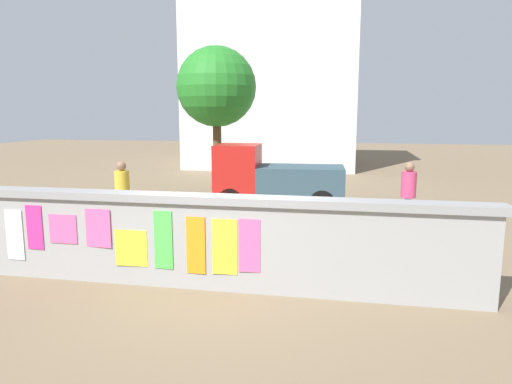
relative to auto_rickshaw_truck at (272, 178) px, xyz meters
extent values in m
plane|color=#7A664C|center=(0.17, 1.79, -0.90)|extent=(60.00, 60.00, 0.00)
cube|color=#9B9B9B|center=(0.17, -6.21, -0.22)|extent=(8.01, 0.30, 1.36)
cube|color=gray|center=(0.17, -6.21, 0.52)|extent=(8.21, 0.42, 0.12)
cube|color=silver|center=(-3.31, -6.37, -0.18)|extent=(0.32, 0.02, 0.85)
cube|color=#F42D8C|center=(-2.93, -6.37, -0.03)|extent=(0.29, 0.02, 0.73)
cube|color=#F9599E|center=(-2.41, -6.37, -0.03)|extent=(0.49, 0.01, 0.47)
cube|color=#F9599E|center=(-1.79, -6.37, 0.01)|extent=(0.44, 0.03, 0.62)
cube|color=yellow|center=(-1.24, -6.37, -0.29)|extent=(0.53, 0.03, 0.59)
cube|color=#4CD84C|center=(-0.70, -6.37, -0.13)|extent=(0.30, 0.02, 0.92)
cube|color=orange|center=(-0.17, -6.37, -0.18)|extent=(0.30, 0.02, 0.90)
cube|color=yellow|center=(0.28, -6.37, -0.18)|extent=(0.39, 0.03, 0.86)
cube|color=#F9599E|center=(0.67, -6.37, -0.14)|extent=(0.33, 0.03, 0.82)
cylinder|color=black|center=(-1.05, -0.71, -0.55)|extent=(0.71, 0.24, 0.70)
cylinder|color=black|center=(-1.13, 0.58, -0.55)|extent=(0.71, 0.24, 0.70)
cylinder|color=black|center=(1.44, -0.56, -0.55)|extent=(0.71, 0.24, 0.70)
cylinder|color=black|center=(1.37, 0.73, -0.55)|extent=(0.71, 0.24, 0.70)
cube|color=red|center=(-0.99, -0.06, 0.20)|extent=(1.29, 1.57, 1.50)
cube|color=#334C59|center=(0.81, 0.05, -0.10)|extent=(2.49, 1.64, 0.90)
cylinder|color=black|center=(2.11, -4.22, -0.60)|extent=(0.61, 0.19, 0.60)
cylinder|color=black|center=(3.39, -4.02, -0.60)|extent=(0.61, 0.21, 0.60)
cube|color=silver|center=(2.75, -4.12, -0.32)|extent=(1.03, 0.39, 0.32)
cube|color=black|center=(2.95, -4.09, -0.14)|extent=(0.59, 0.30, 0.10)
cube|color=#262626|center=(2.21, -4.20, -0.05)|extent=(0.13, 0.56, 0.03)
cylinder|color=black|center=(-0.34, -3.98, -0.57)|extent=(0.65, 0.22, 0.66)
cylinder|color=black|center=(0.67, -3.69, -0.57)|extent=(0.65, 0.22, 0.66)
cube|color=gold|center=(0.16, -3.84, -0.39)|extent=(0.93, 0.30, 0.06)
cylinder|color=gold|center=(0.31, -3.80, -0.17)|extent=(0.04, 0.04, 0.40)
cube|color=black|center=(0.31, -3.80, 0.03)|extent=(0.21, 0.13, 0.05)
cube|color=black|center=(-0.29, -3.97, -0.02)|extent=(0.16, 0.43, 0.03)
cylinder|color=#338CBF|center=(3.48, -1.98, -0.50)|extent=(0.12, 0.12, 0.80)
cylinder|color=#338CBF|center=(3.48, -1.80, -0.50)|extent=(0.12, 0.12, 0.80)
cylinder|color=#D83F72|center=(3.48, -1.89, 0.20)|extent=(0.35, 0.35, 0.60)
sphere|color=#8C664C|center=(3.48, -1.89, 0.61)|extent=(0.22, 0.22, 0.22)
cylinder|color=#BF6626|center=(-3.00, -2.97, -0.50)|extent=(0.12, 0.12, 0.80)
cylinder|color=#BF6626|center=(-3.15, -3.06, -0.50)|extent=(0.12, 0.12, 0.80)
cylinder|color=yellow|center=(-3.07, -3.02, 0.20)|extent=(0.47, 0.47, 0.60)
sphere|color=#8C664C|center=(-3.07, -3.02, 0.61)|extent=(0.22, 0.22, 0.22)
cylinder|color=brown|center=(-2.65, 3.67, 0.43)|extent=(0.32, 0.32, 2.67)
sphere|color=#257D26|center=(-2.65, 3.67, 2.78)|extent=(2.89, 2.89, 2.89)
cube|color=silver|center=(-1.72, 11.89, 3.55)|extent=(8.35, 6.87, 8.90)
camera|label=1|loc=(2.05, -12.92, 1.80)|focal=32.55mm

